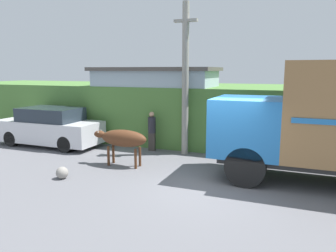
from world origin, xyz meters
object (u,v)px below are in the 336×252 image
object	(u,v)px
utility_pole	(185,78)
pedestrian_on_hill	(152,129)
brown_cow	(123,139)
roadside_rock	(62,173)
parked_suv	(50,127)

from	to	relation	value
utility_pole	pedestrian_on_hill	bearing A→B (deg)	-179.44
utility_pole	brown_cow	bearing A→B (deg)	-121.94
pedestrian_on_hill	utility_pole	world-z (taller)	utility_pole
brown_cow	roadside_rock	size ratio (longest dim) A/B	5.47
brown_cow	pedestrian_on_hill	xyz separation A→B (m)	(0.04, 2.32, -0.06)
brown_cow	parked_suv	world-z (taller)	parked_suv
brown_cow	roadside_rock	xyz separation A→B (m)	(-1.04, -1.91, -0.77)
pedestrian_on_hill	roadside_rock	size ratio (longest dim) A/B	4.35
utility_pole	roadside_rock	world-z (taller)	utility_pole
pedestrian_on_hill	roadside_rock	xyz separation A→B (m)	(-1.08, -4.23, -0.70)
parked_suv	roadside_rock	distance (m)	4.92
pedestrian_on_hill	utility_pole	size ratio (longest dim) A/B	0.28
parked_suv	pedestrian_on_hill	bearing A→B (deg)	6.63
brown_cow	pedestrian_on_hill	world-z (taller)	pedestrian_on_hill
roadside_rock	brown_cow	bearing A→B (deg)	61.37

